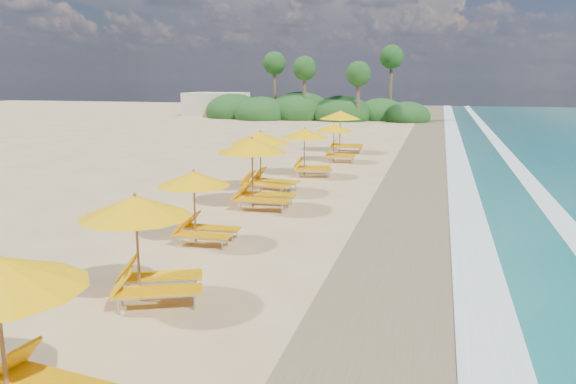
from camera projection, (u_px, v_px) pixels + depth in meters
The scene contains 13 objects.
ground at pixel (288, 229), 17.55m from camera, with size 160.00×160.00×0.00m, color tan.
wet_sand at pixel (419, 239), 16.53m from camera, with size 4.00×160.00×0.01m, color #84714F.
surf_foam at pixel (517, 245), 15.83m from camera, with size 4.00×160.00×0.01m.
station_2 at pixel (11, 330), 7.48m from camera, with size 2.86×2.70×2.45m.
station_3 at pixel (146, 241), 11.74m from camera, with size 3.08×3.05×2.36m.
station_4 at pixel (200, 202), 15.98m from camera, with size 2.32×2.15×2.13m.
station_5 at pixel (258, 168), 20.17m from camera, with size 2.88×2.69×2.60m.
station_6 at pixel (265, 158), 23.01m from camera, with size 3.04×2.89×2.56m.
station_7 at pixel (308, 149), 26.83m from camera, with size 2.91×2.82×2.34m.
station_8 at pixel (337, 140), 31.37m from camera, with size 2.52×2.38×2.17m.
station_9 at pixel (343, 128), 35.33m from camera, with size 3.01×2.82×2.67m.
treeline at pixel (308, 110), 62.92m from camera, with size 25.80×8.80×9.74m.
beach_building at pixel (216, 104), 68.27m from camera, with size 7.00×5.00×2.80m, color beige.
Camera 1 is at (4.41, -16.37, 4.69)m, focal length 34.98 mm.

